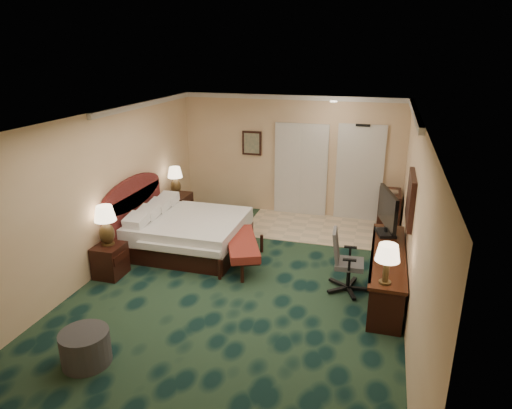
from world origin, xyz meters
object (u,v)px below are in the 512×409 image
(nightstand_near, at_px, (110,261))
(ottoman, at_px, (85,348))
(lamp_far, at_px, (175,181))
(bed, at_px, (190,233))
(lamp_near, at_px, (106,225))
(tv, at_px, (387,213))
(desk_chair, at_px, (349,261))
(desk, at_px, (386,273))
(minibar, at_px, (388,211))
(bed_bench, at_px, (242,252))
(nightstand_far, at_px, (177,209))

(nightstand_near, distance_m, ottoman, 2.30)
(lamp_far, bearing_deg, nightstand_near, -90.44)
(lamp_far, bearing_deg, ottoman, -78.32)
(nightstand_near, bearing_deg, ottoman, -64.67)
(bed, distance_m, lamp_near, 1.70)
(nightstand_near, distance_m, tv, 4.71)
(bed, distance_m, desk_chair, 3.16)
(desk, xyz_separation_m, tv, (-0.06, 0.74, 0.72))
(nightstand_near, xyz_separation_m, minibar, (4.49, 3.37, 0.15))
(lamp_far, distance_m, desk, 4.89)
(bed, bearing_deg, bed_bench, -18.44)
(lamp_far, bearing_deg, nightstand_far, -62.67)
(lamp_near, bearing_deg, lamp_far, 88.73)
(ottoman, bearing_deg, lamp_near, 115.60)
(bed_bench, bearing_deg, bed, 138.52)
(nightstand_far, bearing_deg, minibar, 10.57)
(nightstand_near, distance_m, desk_chair, 3.96)
(nightstand_near, relative_size, desk, 0.23)
(bed_bench, bearing_deg, lamp_near, -178.50)
(nightstand_near, height_order, desk, desk)
(lamp_far, distance_m, ottoman, 4.82)
(nightstand_near, bearing_deg, tv, 17.72)
(nightstand_far, bearing_deg, bed, -55.12)
(bed_bench, distance_m, ottoman, 3.24)
(tv, height_order, desk_chair, tv)
(desk_chair, bearing_deg, nightstand_far, 150.18)
(bed, distance_m, nightstand_near, 1.62)
(nightstand_far, distance_m, bed_bench, 2.51)
(nightstand_near, height_order, ottoman, nightstand_near)
(desk, bearing_deg, bed_bench, 172.79)
(bed_bench, bearing_deg, nightstand_near, -176.94)
(nightstand_far, distance_m, lamp_far, 0.63)
(bed_bench, distance_m, minibar, 3.43)
(bed, relative_size, nightstand_far, 3.02)
(nightstand_near, relative_size, bed_bench, 0.39)
(bed, distance_m, ottoman, 3.46)
(ottoman, distance_m, minibar, 6.48)
(ottoman, bearing_deg, nightstand_near, 115.33)
(tv, distance_m, desk_chair, 1.12)
(nightstand_far, bearing_deg, lamp_far, 117.33)
(ottoman, bearing_deg, bed, 92.14)
(lamp_far, bearing_deg, desk_chair, -27.12)
(bed_bench, relative_size, tv, 1.47)
(nightstand_far, relative_size, tv, 0.68)
(nightstand_near, bearing_deg, desk, 8.59)
(nightstand_far, height_order, bed_bench, nightstand_far)
(bed, xyz_separation_m, minibar, (3.63, 1.99, 0.11))
(bed_bench, height_order, desk_chair, desk_chair)
(lamp_far, relative_size, desk, 0.25)
(lamp_near, bearing_deg, ottoman, -64.40)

